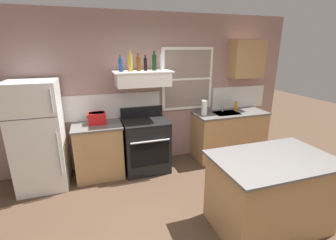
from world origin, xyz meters
name	(u,v)px	position (x,y,z in m)	size (l,w,h in m)	color
back_wall	(155,91)	(0.03, 2.23, 1.35)	(5.40, 0.11, 2.70)	gray
refrigerator	(39,136)	(-1.90, 1.84, 0.83)	(0.70, 0.72, 1.67)	white
counter_left_of_stove	(99,150)	(-1.05, 1.90, 0.46)	(0.79, 0.63, 0.91)	tan
toaster	(97,118)	(-1.03, 1.95, 1.01)	(0.30, 0.20, 0.19)	red
stove_range	(146,145)	(-0.25, 1.86, 0.46)	(0.76, 0.69, 1.09)	black
range_hood_shelf	(143,78)	(-0.25, 1.96, 1.62)	(0.96, 0.52, 0.24)	white
bottle_blue_liqueur	(121,65)	(-0.60, 1.95, 1.85)	(0.07, 0.07, 0.26)	#1E478C
bottle_champagne_gold_foil	(130,63)	(-0.45, 1.93, 1.88)	(0.08, 0.08, 0.33)	#B29333
bottle_amber_wine	(139,64)	(-0.31, 1.94, 1.86)	(0.07, 0.07, 0.28)	brown
bottle_balsamic_dark	(145,64)	(-0.19, 1.98, 1.85)	(0.06, 0.06, 0.25)	black
bottle_dark_green_wine	(154,62)	(-0.04, 1.97, 1.88)	(0.07, 0.07, 0.32)	#143819
bottle_clear_tall	(162,62)	(0.08, 1.97, 1.88)	(0.06, 0.06, 0.33)	silver
counter_right_with_sink	(229,134)	(1.45, 1.90, 0.46)	(1.43, 0.63, 0.91)	tan
sink_faucet	(224,103)	(1.35, 2.00, 1.08)	(0.03, 0.17, 0.28)	silver
paper_towel_roll	(204,108)	(0.89, 1.90, 1.04)	(0.11, 0.11, 0.27)	white
dish_soap_bottle	(236,106)	(1.63, 2.00, 1.00)	(0.06, 0.06, 0.18)	orange
kitchen_island	(270,192)	(0.85, 0.01, 0.46)	(1.40, 0.90, 0.91)	tan
upper_cabinet_right	(246,59)	(1.80, 2.04, 1.90)	(0.64, 0.32, 0.70)	tan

